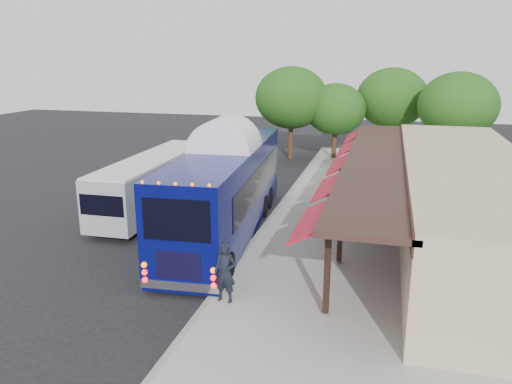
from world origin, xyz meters
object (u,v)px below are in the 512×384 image
Objects in this scene: ped_a at (225,272)px; coach_bus at (226,185)px; city_bus at (155,180)px; ped_c at (338,198)px; ped_d at (343,181)px; sign_board at (316,215)px; ped_b at (330,208)px.

coach_bus is at bearing 112.90° from ped_a.
ped_a is at bearing -54.04° from city_bus.
ped_c reaches higher than ped_d.
coach_bus is 7.31× the size of ped_c.
ped_c is 1.81× the size of sign_board.
ped_d is at bearing 84.83° from ped_a.
sign_board is at bearing -10.70° from city_bus.
coach_bus reaches higher than ped_c.
city_bus reaches higher than sign_board.
ped_a reaches higher than ped_d.
city_bus is at bearing 147.32° from coach_bus.
city_bus is 5.80× the size of ped_c.
ped_d is (4.48, 7.22, -1.28)m from coach_bus.
city_bus reaches higher than ped_b.
city_bus is 9.26m from ped_c.
ped_b is at bearing 95.92° from ped_d.
city_bus reaches higher than ped_c.
ped_b is 1.65× the size of sign_board.
sign_board is at bearing 76.48° from ped_c.
sign_board is at bearing 81.41° from ped_a.
ped_d is 1.57× the size of sign_board.
city_bus is (-4.64, 2.52, -0.68)m from coach_bus.
ped_a is 1.28× the size of ped_d.
ped_c is 1.15× the size of ped_d.
ped_b is at bearing 65.63° from sign_board.
coach_bus is 5.76m from ped_c.
ped_c is at bearing 83.54° from sign_board.
ped_a is at bearing 80.01° from ped_c.
sign_board is (1.79, 7.43, -0.32)m from ped_a.
ped_c is (9.22, 0.78, -0.48)m from city_bus.
coach_bus reaches higher than sign_board.
coach_bus is 1.26× the size of city_bus.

